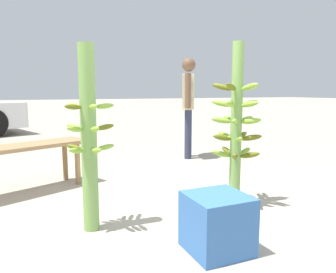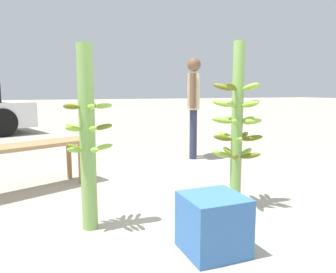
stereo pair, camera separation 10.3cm
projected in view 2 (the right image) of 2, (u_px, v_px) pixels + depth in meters
name	position (u px, v px, depth m)	size (l,w,h in m)	color
ground_plane	(193.00, 234.00, 2.50)	(80.00, 80.00, 0.00)	#A89E8C
banana_stalk_left	(87.00, 137.00, 2.51)	(0.38, 0.39, 1.43)	#7AA851
banana_stalk_center	(237.00, 124.00, 3.00)	(0.47, 0.47, 1.52)	#7AA851
vendor_person	(194.00, 99.00, 5.21)	(0.37, 0.55, 1.60)	#2D334C
market_bench	(19.00, 152.00, 3.46)	(1.60, 0.98, 0.52)	#99754C
produce_crate	(213.00, 224.00, 2.20)	(0.39, 0.39, 0.39)	#386BB2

